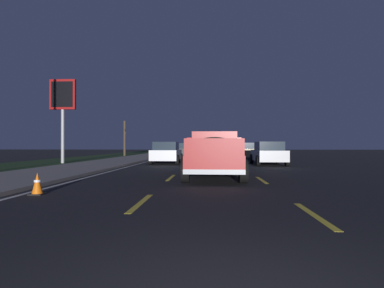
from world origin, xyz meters
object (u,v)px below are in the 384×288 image
pickup_truck (214,153)px  sedan_silver (268,153)px  gas_price_sign (63,101)px  sedan_tan (250,151)px  bare_tree_far (125,138)px  sedan_white (167,153)px  traffic_cone_near (37,184)px  sedan_black (178,150)px

pickup_truck → sedan_silver: size_ratio=1.24×
gas_price_sign → sedan_tan: bearing=-61.5°
gas_price_sign → pickup_truck: bearing=-133.0°
sedan_silver → bare_tree_far: 23.28m
sedan_white → gas_price_sign: 8.55m
sedan_silver → traffic_cone_near: (-13.68, 8.47, -0.50)m
sedan_tan → bare_tree_far: 16.99m
sedan_black → sedan_tan: 8.36m
pickup_truck → sedan_tan: 18.43m
traffic_cone_near → sedan_tan: bearing=-20.0°
pickup_truck → bare_tree_far: size_ratio=1.25×
sedan_black → gas_price_sign: (-12.14, 7.34, 3.77)m
sedan_tan → sedan_silver: 9.21m
sedan_black → sedan_silver: 15.33m
pickup_truck → sedan_white: pickup_truck is taller
pickup_truck → sedan_silver: (8.87, -3.72, -0.20)m
sedan_white → sedan_silver: bearing=-99.2°
sedan_silver → traffic_cone_near: size_ratio=7.60×
sedan_silver → traffic_cone_near: sedan_silver is taller
pickup_truck → traffic_cone_near: (-4.82, 4.75, -0.70)m
sedan_black → traffic_cone_near: bearing=177.6°
sedan_black → gas_price_sign: size_ratio=0.72×
sedan_silver → gas_price_sign: gas_price_sign is taller
sedan_black → bare_tree_far: size_ratio=1.02×
sedan_white → traffic_cone_near: size_ratio=7.61×
sedan_black → sedan_white: (-12.34, -0.34, 0.00)m
bare_tree_far → sedan_tan: bearing=-122.0°
sedan_silver → sedan_white: (1.14, 6.98, 0.00)m
pickup_truck → sedan_black: (22.34, 3.59, -0.20)m
sedan_black → bare_tree_far: (4.70, 7.15, 1.49)m
sedan_white → pickup_truck: bearing=-162.0°
sedan_black → sedan_tan: bearing=-120.7°
sedan_white → bare_tree_far: bare_tree_far is taller
sedan_white → bare_tree_far: (17.04, 7.49, 1.49)m
sedan_tan → sedan_silver: (-9.21, -0.12, 0.00)m
bare_tree_far → traffic_cone_near: 32.48m
sedan_silver → gas_price_sign: size_ratio=0.72×
sedan_tan → bare_tree_far: (8.97, 14.35, 1.49)m
sedan_tan → bare_tree_far: size_ratio=1.01×
bare_tree_far → gas_price_sign: bearing=179.4°
sedan_tan → pickup_truck: bearing=168.7°
sedan_black → sedan_tan: size_ratio=1.00×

